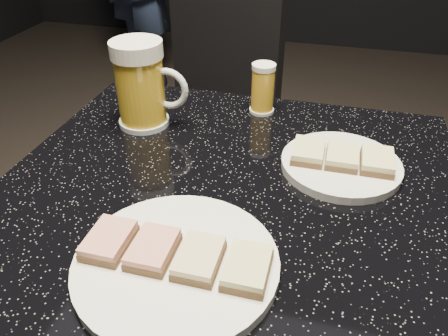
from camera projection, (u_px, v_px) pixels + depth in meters
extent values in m
cylinder|color=white|center=(177.00, 263.00, 0.52)|extent=(0.25, 0.25, 0.01)
cylinder|color=white|center=(341.00, 165.00, 0.70)|extent=(0.19, 0.19, 0.01)
cube|color=black|center=(224.00, 204.00, 0.65)|extent=(0.70, 0.70, 0.03)
cylinder|color=white|center=(144.00, 121.00, 0.82)|extent=(0.09, 0.09, 0.01)
cylinder|color=yellow|center=(141.00, 89.00, 0.79)|extent=(0.09, 0.09, 0.12)
cylinder|color=white|center=(136.00, 49.00, 0.75)|extent=(0.09, 0.09, 0.03)
torus|color=white|center=(168.00, 89.00, 0.78)|extent=(0.08, 0.01, 0.08)
cylinder|color=silver|center=(262.00, 110.00, 0.87)|extent=(0.05, 0.05, 0.01)
cylinder|color=gold|center=(263.00, 89.00, 0.84)|extent=(0.04, 0.04, 0.08)
cylinder|color=white|center=(264.00, 67.00, 0.82)|extent=(0.05, 0.05, 0.01)
cube|color=black|center=(184.00, 133.00, 1.40)|extent=(0.58, 0.58, 0.04)
cylinder|color=black|center=(112.00, 196.00, 1.51)|extent=(0.03, 0.03, 0.43)
cylinder|color=black|center=(190.00, 244.00, 1.32)|extent=(0.03, 0.03, 0.43)
cylinder|color=black|center=(185.00, 152.00, 1.74)|extent=(0.03, 0.03, 0.43)
cylinder|color=black|center=(261.00, 187.00, 1.55)|extent=(0.03, 0.03, 0.43)
cube|color=black|center=(223.00, 49.00, 1.40)|extent=(0.41, 0.21, 0.44)
cube|color=#4C3521|center=(109.00, 243.00, 0.54)|extent=(0.05, 0.07, 0.01)
cube|color=tan|center=(108.00, 237.00, 0.53)|extent=(0.05, 0.07, 0.01)
cube|color=#4C3521|center=(153.00, 252.00, 0.52)|extent=(0.05, 0.07, 0.01)
cube|color=tan|center=(153.00, 246.00, 0.52)|extent=(0.05, 0.07, 0.01)
cube|color=#4C3521|center=(199.00, 261.00, 0.51)|extent=(0.05, 0.07, 0.01)
cube|color=beige|center=(199.00, 255.00, 0.51)|extent=(0.05, 0.07, 0.01)
cube|color=#4C3521|center=(247.00, 270.00, 0.50)|extent=(0.05, 0.07, 0.01)
cube|color=#D1D184|center=(248.00, 265.00, 0.49)|extent=(0.05, 0.07, 0.01)
cube|color=#4C3521|center=(308.00, 154.00, 0.70)|extent=(0.05, 0.07, 0.01)
cube|color=#D1D184|center=(309.00, 149.00, 0.70)|extent=(0.05, 0.07, 0.01)
cube|color=#4C3521|center=(342.00, 158.00, 0.69)|extent=(0.05, 0.07, 0.01)
cube|color=#D1D184|center=(343.00, 153.00, 0.69)|extent=(0.05, 0.07, 0.01)
cube|color=#4C3521|center=(377.00, 163.00, 0.68)|extent=(0.05, 0.07, 0.01)
cube|color=#D1D184|center=(378.00, 158.00, 0.68)|extent=(0.05, 0.07, 0.01)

